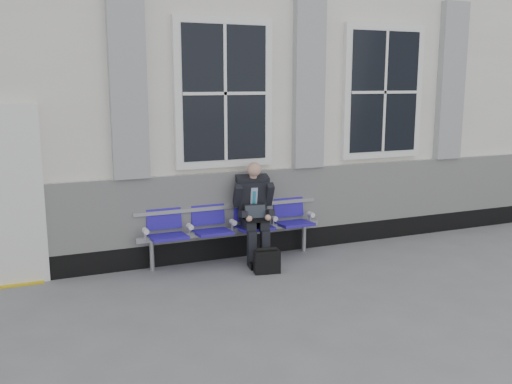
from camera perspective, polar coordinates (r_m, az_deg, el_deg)
name	(u,v)px	position (r m, az deg, el deg)	size (l,w,h in m)	color
ground	(419,269)	(7.77, 16.00, -7.45)	(70.00, 70.00, 0.00)	slate
station_building	(299,92)	(10.31, 4.28, 9.93)	(14.40, 4.40, 4.49)	white
bench	(231,221)	(7.71, -2.49, -2.90)	(2.60, 0.47, 0.91)	#9EA0A3
businessman	(254,207)	(7.66, -0.19, -1.55)	(0.56, 0.75, 1.35)	black
briefcase	(267,261)	(7.29, 1.11, -6.95)	(0.35, 0.20, 0.34)	black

